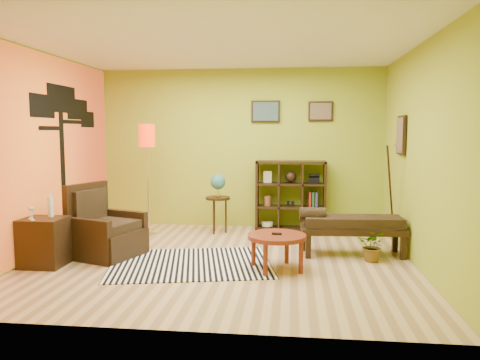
# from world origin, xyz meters

# --- Properties ---
(ground) EXTENTS (5.00, 5.00, 0.00)m
(ground) POSITION_xyz_m (0.00, 0.00, 0.00)
(ground) COLOR tan
(ground) RESTS_ON ground
(room_shell) EXTENTS (5.04, 4.54, 2.82)m
(room_shell) POSITION_xyz_m (-0.09, 0.01, 1.80)
(room_shell) COLOR #96A928
(room_shell) RESTS_ON ground
(zebra_rug) EXTENTS (2.31, 1.90, 0.01)m
(zebra_rug) POSITION_xyz_m (-0.37, -0.23, 0.01)
(zebra_rug) COLOR white
(zebra_rug) RESTS_ON ground
(coffee_table) EXTENTS (0.72, 0.72, 0.46)m
(coffee_table) POSITION_xyz_m (0.74, -0.36, 0.38)
(coffee_table) COLOR maroon
(coffee_table) RESTS_ON ground
(armchair) EXTENTS (1.03, 1.02, 0.99)m
(armchair) POSITION_xyz_m (-1.64, 0.03, 0.30)
(armchair) COLOR black
(armchair) RESTS_ON ground
(side_cabinet) EXTENTS (0.52, 0.47, 0.93)m
(side_cabinet) POSITION_xyz_m (-2.20, -0.52, 0.31)
(side_cabinet) COLOR black
(side_cabinet) RESTS_ON ground
(floor_lamp) EXTENTS (0.27, 0.27, 1.82)m
(floor_lamp) POSITION_xyz_m (-1.41, 1.31, 1.48)
(floor_lamp) COLOR silver
(floor_lamp) RESTS_ON ground
(globe_table) EXTENTS (0.41, 0.41, 1.00)m
(globe_table) POSITION_xyz_m (-0.31, 1.63, 0.75)
(globe_table) COLOR black
(globe_table) RESTS_ON ground
(cube_shelf) EXTENTS (1.20, 0.35, 1.20)m
(cube_shelf) POSITION_xyz_m (0.91, 2.03, 0.60)
(cube_shelf) COLOR black
(cube_shelf) RESTS_ON ground
(bench) EXTENTS (1.46, 0.59, 0.66)m
(bench) POSITION_xyz_m (1.73, 0.45, 0.42)
(bench) COLOR black
(bench) RESTS_ON ground
(potted_plant) EXTENTS (0.49, 0.52, 0.33)m
(potted_plant) POSITION_xyz_m (1.99, 0.15, 0.16)
(potted_plant) COLOR #26661E
(potted_plant) RESTS_ON ground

